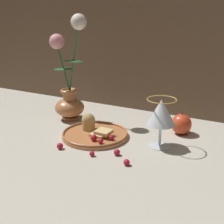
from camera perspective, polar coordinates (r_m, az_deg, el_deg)
The scene contains 9 objects.
ground_plane at distance 0.98m, azimuth -0.39°, elevation -4.75°, with size 2.40×2.40×0.00m, color #B7B2A3.
vase at distance 1.12m, azimuth -7.86°, elevation 4.34°, with size 0.14×0.11×0.37m.
plate_with_pastries at distance 0.98m, azimuth -3.27°, elevation -3.74°, with size 0.21×0.21×0.07m.
wine_glass at distance 0.89m, azimuth 8.96°, elevation -0.31°, with size 0.08×0.08×0.14m.
apple_beside_vase at distance 1.02m, azimuth 12.55°, elevation -2.18°, with size 0.07×0.07×0.08m.
berry_near_plate at distance 0.81m, azimuth 2.68°, elevation -9.18°, with size 0.02×0.02×0.02m, color #AD192D.
berry_front_center at distance 0.91m, azimuth -9.51°, elevation -6.16°, with size 0.02×0.02×0.02m, color #AD192D.
berry_by_glass_stem at distance 0.86m, azimuth -3.68°, elevation -7.62°, with size 0.01×0.01×0.01m, color #AD192D.
berry_under_candlestick at distance 0.86m, azimuth 0.89°, elevation -7.37°, with size 0.02×0.02×0.02m, color #AD192D.
Camera 1 is at (0.42, -0.79, 0.39)m, focal length 50.00 mm.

